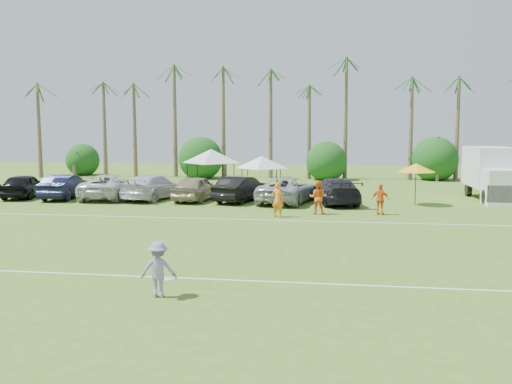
# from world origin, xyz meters

# --- Properties ---
(ground) EXTENTS (120.00, 120.00, 0.00)m
(ground) POSITION_xyz_m (0.00, 0.00, 0.00)
(ground) COLOR #456A1F
(ground) RESTS_ON ground
(field_lines) EXTENTS (80.00, 12.10, 0.01)m
(field_lines) POSITION_xyz_m (0.00, 8.00, 0.01)
(field_lines) COLOR white
(field_lines) RESTS_ON ground
(palm_tree_0) EXTENTS (2.40, 2.40, 8.90)m
(palm_tree_0) POSITION_xyz_m (-22.00, 38.00, 7.48)
(palm_tree_0) COLOR brown
(palm_tree_0) RESTS_ON ground
(palm_tree_1) EXTENTS (2.40, 2.40, 9.90)m
(palm_tree_1) POSITION_xyz_m (-17.00, 38.00, 8.35)
(palm_tree_1) COLOR brown
(palm_tree_1) RESTS_ON ground
(palm_tree_2) EXTENTS (2.40, 2.40, 10.90)m
(palm_tree_2) POSITION_xyz_m (-12.00, 38.00, 9.21)
(palm_tree_2) COLOR brown
(palm_tree_2) RESTS_ON ground
(palm_tree_3) EXTENTS (2.40, 2.40, 11.90)m
(palm_tree_3) POSITION_xyz_m (-8.00, 38.00, 10.06)
(palm_tree_3) COLOR brown
(palm_tree_3) RESTS_ON ground
(palm_tree_4) EXTENTS (2.40, 2.40, 8.90)m
(palm_tree_4) POSITION_xyz_m (-4.00, 38.00, 7.48)
(palm_tree_4) COLOR brown
(palm_tree_4) RESTS_ON ground
(palm_tree_5) EXTENTS (2.40, 2.40, 9.90)m
(palm_tree_5) POSITION_xyz_m (0.00, 38.00, 8.35)
(palm_tree_5) COLOR brown
(palm_tree_5) RESTS_ON ground
(palm_tree_6) EXTENTS (2.40, 2.40, 10.90)m
(palm_tree_6) POSITION_xyz_m (4.00, 38.00, 9.21)
(palm_tree_6) COLOR brown
(palm_tree_6) RESTS_ON ground
(palm_tree_7) EXTENTS (2.40, 2.40, 11.90)m
(palm_tree_7) POSITION_xyz_m (8.00, 38.00, 10.06)
(palm_tree_7) COLOR brown
(palm_tree_7) RESTS_ON ground
(palm_tree_8) EXTENTS (2.40, 2.40, 8.90)m
(palm_tree_8) POSITION_xyz_m (13.00, 38.00, 7.48)
(palm_tree_8) COLOR brown
(palm_tree_8) RESTS_ON ground
(palm_tree_9) EXTENTS (2.40, 2.40, 9.90)m
(palm_tree_9) POSITION_xyz_m (18.00, 38.00, 8.35)
(palm_tree_9) COLOR brown
(palm_tree_9) RESTS_ON ground
(bush_tree_0) EXTENTS (4.00, 4.00, 4.00)m
(bush_tree_0) POSITION_xyz_m (-19.00, 39.00, 1.80)
(bush_tree_0) COLOR brown
(bush_tree_0) RESTS_ON ground
(bush_tree_1) EXTENTS (4.00, 4.00, 4.00)m
(bush_tree_1) POSITION_xyz_m (-6.00, 39.00, 1.80)
(bush_tree_1) COLOR brown
(bush_tree_1) RESTS_ON ground
(bush_tree_2) EXTENTS (4.00, 4.00, 4.00)m
(bush_tree_2) POSITION_xyz_m (6.00, 39.00, 1.80)
(bush_tree_2) COLOR brown
(bush_tree_2) RESTS_ON ground
(bush_tree_3) EXTENTS (4.00, 4.00, 4.00)m
(bush_tree_3) POSITION_xyz_m (16.00, 39.00, 1.80)
(bush_tree_3) COLOR brown
(bush_tree_3) RESTS_ON ground
(sideline_player_a) EXTENTS (0.82, 0.67, 1.93)m
(sideline_player_a) POSITION_xyz_m (4.02, 15.13, 0.96)
(sideline_player_a) COLOR orange
(sideline_player_a) RESTS_ON ground
(sideline_player_b) EXTENTS (0.98, 0.79, 1.89)m
(sideline_player_b) POSITION_xyz_m (6.11, 16.56, 0.94)
(sideline_player_b) COLOR orange
(sideline_player_b) RESTS_ON ground
(sideline_player_c) EXTENTS (1.09, 0.75, 1.72)m
(sideline_player_c) POSITION_xyz_m (9.60, 16.80, 0.86)
(sideline_player_c) COLOR orange
(sideline_player_c) RESTS_ON ground
(box_truck) EXTENTS (2.81, 6.92, 3.53)m
(box_truck) POSITION_xyz_m (17.50, 24.59, 1.89)
(box_truck) COLOR white
(box_truck) RESTS_ON ground
(canopy_tent_left) EXTENTS (4.62, 4.62, 3.74)m
(canopy_tent_left) POSITION_xyz_m (-2.59, 27.69, 3.20)
(canopy_tent_left) COLOR black
(canopy_tent_left) RESTS_ON ground
(canopy_tent_right) EXTENTS (3.95, 3.95, 3.20)m
(canopy_tent_right) POSITION_xyz_m (1.48, 26.84, 2.74)
(canopy_tent_right) COLOR black
(canopy_tent_right) RESTS_ON ground
(market_umbrella) EXTENTS (2.36, 2.36, 2.63)m
(market_umbrella) POSITION_xyz_m (12.02, 21.18, 2.36)
(market_umbrella) COLOR black
(market_umbrella) RESTS_ON ground
(frisbee_player) EXTENTS (1.12, 0.75, 1.61)m
(frisbee_player) POSITION_xyz_m (2.29, -0.06, 0.81)
(frisbee_player) COLOR #8081B6
(frisbee_player) RESTS_ON ground
(parked_car_0) EXTENTS (2.78, 5.18, 1.67)m
(parked_car_0) POSITION_xyz_m (-14.41, 21.15, 0.84)
(parked_car_0) COLOR black
(parked_car_0) RESTS_ON ground
(parked_car_1) EXTENTS (2.11, 5.19, 1.67)m
(parked_car_1) POSITION_xyz_m (-11.35, 21.11, 0.84)
(parked_car_1) COLOR black
(parked_car_1) RESTS_ON ground
(parked_car_2) EXTENTS (3.10, 6.16, 1.67)m
(parked_car_2) POSITION_xyz_m (-8.29, 21.56, 0.84)
(parked_car_2) COLOR silver
(parked_car_2) RESTS_ON ground
(parked_car_3) EXTENTS (3.54, 6.14, 1.67)m
(parked_car_3) POSITION_xyz_m (-5.22, 21.60, 0.84)
(parked_car_3) COLOR silver
(parked_car_3) RESTS_ON ground
(parked_car_4) EXTENTS (2.63, 5.13, 1.67)m
(parked_car_4) POSITION_xyz_m (-2.16, 21.38, 0.84)
(parked_car_4) COLOR gray
(parked_car_4) RESTS_ON ground
(parked_car_5) EXTENTS (3.20, 5.37, 1.67)m
(parked_car_5) POSITION_xyz_m (0.90, 21.36, 0.84)
(parked_car_5) COLOR black
(parked_car_5) RESTS_ON ground
(parked_car_6) EXTENTS (3.92, 6.45, 1.67)m
(parked_car_6) POSITION_xyz_m (3.97, 21.18, 0.84)
(parked_car_6) COLOR #A2A6AC
(parked_car_6) RESTS_ON ground
(parked_car_7) EXTENTS (3.69, 6.17, 1.67)m
(parked_car_7) POSITION_xyz_m (7.03, 21.15, 0.84)
(parked_car_7) COLOR black
(parked_car_7) RESTS_ON ground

